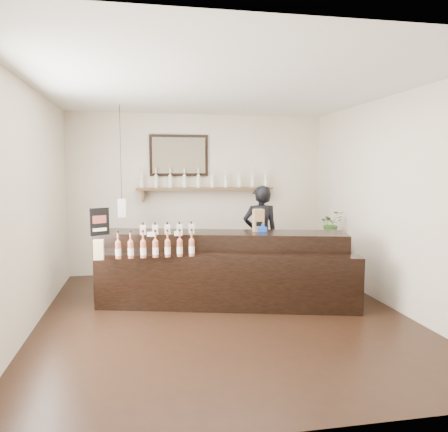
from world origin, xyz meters
TOP-DOWN VIEW (x-y plane):
  - ground at (0.00, 0.00)m, footprint 5.00×5.00m
  - room_shell at (0.00, 0.00)m, footprint 5.00×5.00m
  - back_wall_decor at (-0.16, 2.37)m, footprint 2.66×0.96m
  - counter at (0.07, 0.57)m, footprint 3.50×1.76m
  - promo_sign at (-1.55, 0.68)m, footprint 0.24×0.14m
  - paper_bag at (0.61, 0.67)m, footprint 0.15×0.12m
  - tape_dispenser at (0.65, 0.63)m, footprint 0.14×0.06m
  - side_cabinet at (2.00, 1.32)m, footprint 0.48×0.59m
  - potted_plant at (2.00, 1.32)m, footprint 0.42×0.38m
  - shopkeeper at (0.88, 1.55)m, footprint 0.66×0.44m

SIDE VIEW (x-z plane):
  - ground at x=0.00m, z-range 0.00..0.00m
  - side_cabinet at x=2.00m, z-range 0.00..0.76m
  - counter at x=0.07m, z-range -0.11..1.02m
  - shopkeeper at x=0.88m, z-range 0.00..1.79m
  - potted_plant at x=2.00m, z-range 0.76..1.17m
  - tape_dispenser at x=0.65m, z-range 0.95..1.07m
  - paper_bag at x=0.61m, z-range 0.97..1.28m
  - promo_sign at x=-1.55m, z-range 0.96..1.33m
  - room_shell at x=0.00m, z-range -0.80..4.20m
  - back_wall_decor at x=-0.16m, z-range 0.91..2.60m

